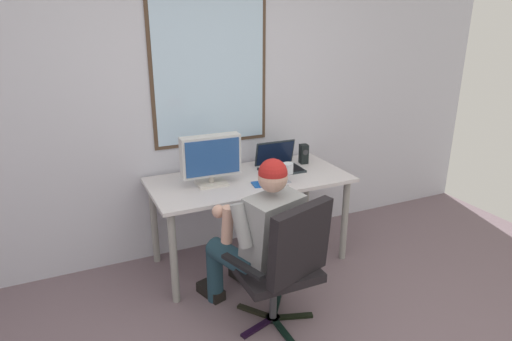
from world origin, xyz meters
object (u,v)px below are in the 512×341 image
(desk, at_px, (250,188))
(office_chair, at_px, (285,259))
(laptop, at_px, (279,162))
(wine_glass, at_px, (288,169))
(desk_speaker, at_px, (304,154))
(cd_case, at_px, (262,184))
(person_seated, at_px, (259,234))
(crt_monitor, at_px, (211,157))

(desk, relative_size, office_chair, 1.72)
(laptop, height_order, wine_glass, laptop)
(office_chair, height_order, desk_speaker, office_chair)
(laptop, xyz_separation_m, cd_case, (-0.29, -0.28, -0.06))
(person_seated, distance_m, cd_case, 0.56)
(wine_glass, height_order, cd_case, wine_glass)
(desk, bearing_deg, wine_glass, -42.40)
(person_seated, height_order, crt_monitor, person_seated)
(wine_glass, bearing_deg, cd_case, 169.15)
(crt_monitor, bearing_deg, desk_speaker, 9.33)
(office_chair, xyz_separation_m, laptop, (0.47, 1.01, 0.29))
(person_seated, xyz_separation_m, desk_speaker, (0.82, 0.81, 0.23))
(laptop, bearing_deg, crt_monitor, -170.68)
(desk, distance_m, cd_case, 0.20)
(wine_glass, distance_m, desk_speaker, 0.51)
(office_chair, xyz_separation_m, wine_glass, (0.38, 0.69, 0.34))
(office_chair, bearing_deg, desk_speaker, 54.82)
(office_chair, distance_m, crt_monitor, 1.03)
(office_chair, relative_size, laptop, 2.57)
(person_seated, distance_m, wine_glass, 0.68)
(office_chair, distance_m, cd_case, 0.79)
(desk, height_order, desk_speaker, desk_speaker)
(person_seated, relative_size, laptop, 3.20)
(person_seated, relative_size, wine_glass, 7.31)
(wine_glass, bearing_deg, office_chair, -119.07)
(laptop, bearing_deg, desk_speaker, 9.34)
(office_chair, distance_m, laptop, 1.15)
(office_chair, relative_size, wine_glass, 5.86)
(crt_monitor, bearing_deg, person_seated, -81.00)
(office_chair, relative_size, desk_speaker, 5.44)
(cd_case, bearing_deg, desk, 98.26)
(person_seated, relative_size, cd_case, 7.37)
(crt_monitor, bearing_deg, desk, -0.08)
(office_chair, distance_m, desk_speaker, 1.33)
(desk, bearing_deg, crt_monitor, 179.92)
(crt_monitor, height_order, cd_case, crt_monitor)
(desk_speaker, bearing_deg, person_seated, -135.43)
(person_seated, height_order, cd_case, person_seated)
(laptop, bearing_deg, office_chair, -114.93)
(crt_monitor, distance_m, laptop, 0.67)
(desk, bearing_deg, person_seated, -108.83)
(desk_speaker, bearing_deg, office_chair, -125.18)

